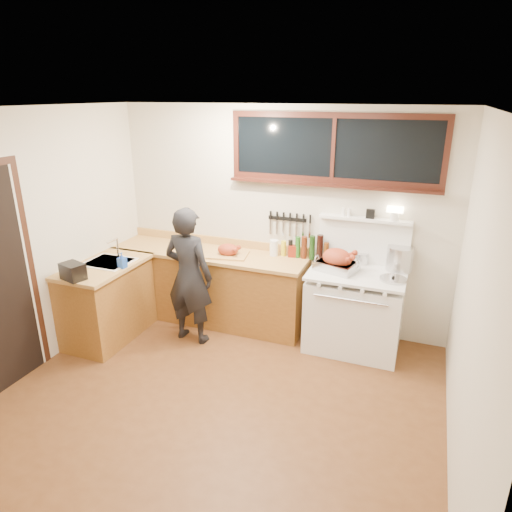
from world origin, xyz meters
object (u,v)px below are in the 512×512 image
at_px(roast_turkey, 337,261).
at_px(man, 189,276).
at_px(cutting_board, 228,251).
at_px(vintage_stove, 355,309).

bearing_deg(roast_turkey, man, -162.94).
xyz_separation_m(man, cutting_board, (0.27, 0.48, 0.17)).
distance_m(vintage_stove, cutting_board, 1.58).
distance_m(vintage_stove, man, 1.87).
xyz_separation_m(vintage_stove, cutting_board, (-1.51, -0.02, 0.49)).
distance_m(cutting_board, roast_turkey, 1.29).
bearing_deg(man, cutting_board, 60.61).
distance_m(man, cutting_board, 0.58).
height_order(vintage_stove, cutting_board, vintage_stove).
bearing_deg(vintage_stove, man, -164.31).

